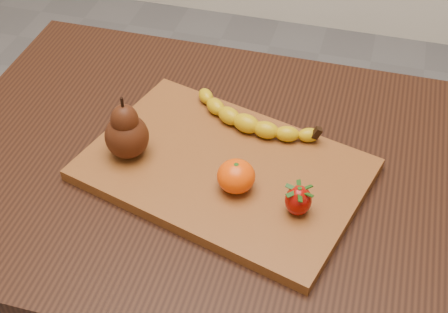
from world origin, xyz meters
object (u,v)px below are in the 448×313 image
(mandarin, at_px, (236,176))
(pear, at_px, (126,127))
(cutting_board, at_px, (224,170))
(table, at_px, (223,203))

(mandarin, bearing_deg, pear, 170.78)
(cutting_board, xyz_separation_m, mandarin, (0.03, -0.04, 0.04))
(table, distance_m, mandarin, 0.16)
(cutting_board, relative_size, mandarin, 7.38)
(table, distance_m, pear, 0.24)
(table, relative_size, pear, 8.71)
(pear, xyz_separation_m, mandarin, (0.20, -0.03, -0.03))
(table, xyz_separation_m, cutting_board, (0.01, -0.02, 0.11))
(table, height_order, mandarin, mandarin)
(table, height_order, cutting_board, cutting_board)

